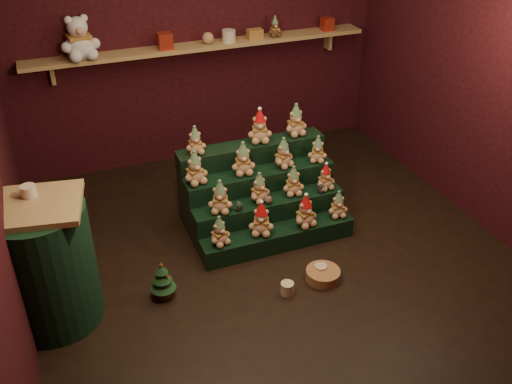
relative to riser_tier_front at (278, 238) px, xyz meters
name	(u,v)px	position (x,y,z in m)	size (l,w,h in m)	color
ground	(271,250)	(-0.08, -0.03, -0.09)	(4.00, 4.00, 0.00)	black
back_wall	(197,32)	(-0.08, 2.02, 1.31)	(4.00, 0.10, 2.80)	black
front_wall	(442,259)	(-0.08, -2.08, 1.31)	(4.00, 0.10, 2.80)	black
right_wall	(490,69)	(1.97, -0.03, 1.31)	(0.10, 4.00, 2.80)	black
back_shelf	(202,46)	(-0.08, 1.84, 1.20)	(3.60, 0.26, 0.24)	tan
riser_tier_front	(278,238)	(0.00, 0.00, 0.00)	(1.40, 0.22, 0.18)	black
riser_tier_midfront	(269,217)	(0.00, 0.22, 0.09)	(1.40, 0.22, 0.36)	black
riser_tier_midback	(260,196)	(0.00, 0.44, 0.18)	(1.40, 0.22, 0.54)	black
riser_tier_back	(251,177)	(0.00, 0.66, 0.27)	(1.40, 0.22, 0.72)	black
teddy_0	(219,231)	(-0.54, -0.01, 0.22)	(0.19, 0.17, 0.26)	tan
teddy_1	(261,218)	(-0.16, 0.01, 0.24)	(0.22, 0.20, 0.31)	tan
teddy_2	(305,211)	(0.25, -0.02, 0.24)	(0.21, 0.19, 0.30)	tan
teddy_3	(338,204)	(0.59, 0.01, 0.22)	(0.18, 0.16, 0.25)	tan
teddy_4	(220,197)	(-0.46, 0.21, 0.42)	(0.21, 0.19, 0.29)	tan
teddy_5	(259,188)	(-0.09, 0.24, 0.41)	(0.20, 0.18, 0.27)	tan
teddy_6	(293,181)	(0.24, 0.24, 0.41)	(0.19, 0.17, 0.27)	tan
teddy_7	(326,177)	(0.56, 0.22, 0.39)	(0.18, 0.16, 0.25)	tan
teddy_8	(195,168)	(-0.60, 0.45, 0.60)	(0.22, 0.19, 0.30)	tan
teddy_9	(243,159)	(-0.15, 0.46, 0.60)	(0.21, 0.19, 0.30)	tan
teddy_10	(283,153)	(0.23, 0.45, 0.59)	(0.20, 0.18, 0.28)	tan
teddy_11	(318,149)	(0.57, 0.43, 0.57)	(0.18, 0.16, 0.25)	tan
teddy_12	(195,140)	(-0.53, 0.66, 0.76)	(0.18, 0.16, 0.25)	tan
teddy_13	(260,126)	(0.09, 0.67, 0.79)	(0.22, 0.20, 0.31)	tan
teddy_14	(296,120)	(0.45, 0.68, 0.78)	(0.22, 0.19, 0.30)	tan
snow_globe_a	(239,206)	(-0.31, 0.16, 0.32)	(0.07, 0.07, 0.09)	black
snow_globe_b	(269,200)	(-0.03, 0.16, 0.31)	(0.06, 0.06, 0.08)	black
snow_globe_c	(321,189)	(0.49, 0.16, 0.31)	(0.06, 0.06, 0.09)	black
side_table	(45,264)	(-1.91, -0.19, 0.41)	(0.75, 0.71, 1.01)	tan
table_ornament	(28,191)	(-1.91, -0.09, 0.97)	(0.10, 0.10, 0.08)	beige
mini_christmas_tree	(162,280)	(-1.11, -0.28, 0.08)	(0.20, 0.20, 0.35)	#452818
mug_left	(287,288)	(-0.18, -0.61, -0.04)	(0.11, 0.11, 0.11)	beige
mug_right	(321,271)	(0.17, -0.50, -0.04)	(0.10, 0.10, 0.10)	beige
wicker_basket	(323,275)	(0.17, -0.55, -0.05)	(0.28, 0.28, 0.09)	#A97644
white_bear	(78,32)	(-1.29, 1.81, 1.49)	(0.37, 0.33, 0.52)	white
brown_bear	(275,27)	(0.71, 1.81, 1.33)	(0.15, 0.13, 0.21)	#4F301A
gift_tin_red_a	(165,41)	(-0.47, 1.82, 1.31)	(0.14, 0.14, 0.16)	maroon
gift_tin_cream	(229,36)	(0.20, 1.82, 1.29)	(0.14, 0.14, 0.12)	beige
gift_tin_red_b	(327,24)	(1.34, 1.82, 1.30)	(0.12, 0.12, 0.14)	maroon
shelf_plush_ball	(208,38)	(-0.02, 1.82, 1.29)	(0.12, 0.12, 0.12)	tan
scarf_gift_box	(255,34)	(0.49, 1.82, 1.28)	(0.16, 0.10, 0.10)	orange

